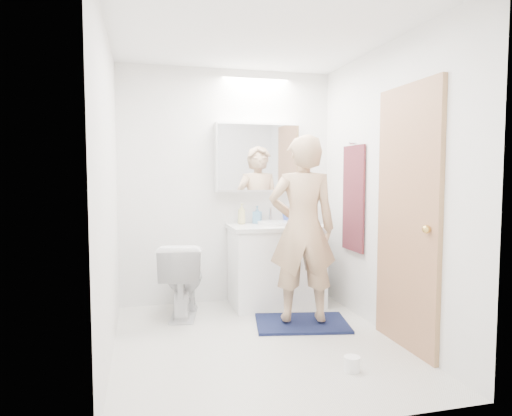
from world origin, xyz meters
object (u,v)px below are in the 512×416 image
object	(u,v)px
person	(302,229)
soap_bottle_a	(242,214)
vanity_cabinet	(276,267)
toothbrush_cup	(287,218)
toilet	(183,279)
soap_bottle_b	(257,215)
toilet_paper_roll	(352,364)
medicine_cabinet	(257,158)

from	to	relation	value
person	soap_bottle_a	world-z (taller)	person
vanity_cabinet	toothbrush_cup	distance (m)	0.53
vanity_cabinet	toothbrush_cup	xyz separation A→B (m)	(0.17, 0.16, 0.48)
toilet	soap_bottle_a	distance (m)	0.89
person	soap_bottle_b	size ratio (longest dim) A/B	8.87
toilet	soap_bottle_a	size ratio (longest dim) A/B	3.29
person	toothbrush_cup	distance (m)	0.81
toothbrush_cup	toilet_paper_roll	bearing A→B (deg)	-93.84
toilet	soap_bottle_a	bearing A→B (deg)	-146.07
vanity_cabinet	medicine_cabinet	bearing A→B (deg)	124.11
medicine_cabinet	soap_bottle_a	distance (m)	0.60
soap_bottle_b	toothbrush_cup	distance (m)	0.32
vanity_cabinet	medicine_cabinet	distance (m)	1.14
vanity_cabinet	soap_bottle_b	xyz separation A→B (m)	(-0.15, 0.18, 0.52)
toilet	toothbrush_cup	world-z (taller)	toothbrush_cup
vanity_cabinet	toothbrush_cup	bearing A→B (deg)	43.56
vanity_cabinet	soap_bottle_a	xyz separation A→B (m)	(-0.32, 0.15, 0.54)
toilet	toilet_paper_roll	world-z (taller)	toilet
soap_bottle_b	vanity_cabinet	bearing A→B (deg)	-49.73
toilet	toilet_paper_roll	size ratio (longest dim) A/B	6.36
vanity_cabinet	soap_bottle_b	size ratio (longest dim) A/B	4.94
medicine_cabinet	toilet	xyz separation A→B (m)	(-0.81, -0.33, -1.15)
vanity_cabinet	soap_bottle_a	distance (m)	0.64
medicine_cabinet	person	size ratio (longest dim) A/B	0.54
medicine_cabinet	toilet	bearing A→B (deg)	-158.11
medicine_cabinet	toothbrush_cup	world-z (taller)	medicine_cabinet
medicine_cabinet	soap_bottle_b	distance (m)	0.59
vanity_cabinet	medicine_cabinet	size ratio (longest dim) A/B	1.02
soap_bottle_a	toilet_paper_roll	bearing A→B (deg)	-78.10
vanity_cabinet	toilet	world-z (taller)	vanity_cabinet
person	soap_bottle_a	bearing A→B (deg)	-53.88
medicine_cabinet	vanity_cabinet	bearing A→B (deg)	-55.89
toothbrush_cup	medicine_cabinet	bearing A→B (deg)	170.85
medicine_cabinet	person	xyz separation A→B (m)	(0.19, -0.85, -0.64)
person	toilet_paper_roll	distance (m)	1.27
toilet	person	bearing A→B (deg)	163.30
person	toilet_paper_roll	bearing A→B (deg)	101.22
person	toothbrush_cup	xyz separation A→B (m)	(0.12, 0.80, 0.01)
vanity_cabinet	soap_bottle_a	bearing A→B (deg)	155.15
toilet_paper_roll	person	bearing A→B (deg)	90.20
toilet	soap_bottle_b	world-z (taller)	soap_bottle_b
medicine_cabinet	toilet_paper_roll	world-z (taller)	medicine_cabinet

